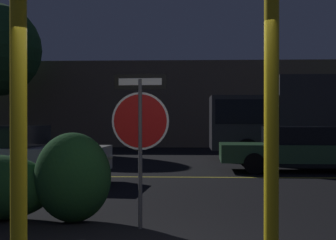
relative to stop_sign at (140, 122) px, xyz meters
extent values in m
cube|color=gold|center=(0.22, 5.79, -1.54)|extent=(42.55, 0.12, 0.01)
cylinder|color=#4C4C51|center=(0.00, 0.00, -0.47)|extent=(0.06, 0.06, 2.16)
cylinder|color=white|center=(0.00, 0.00, 0.01)|extent=(0.83, 0.06, 0.83)
cylinder|color=#B71414|center=(0.00, 0.00, 0.01)|extent=(0.77, 0.07, 0.77)
cube|color=black|center=(0.00, 0.00, 0.57)|extent=(0.76, 0.07, 0.22)
cube|color=white|center=(0.00, 0.00, 0.57)|extent=(0.63, 0.07, 0.10)
cylinder|color=yellow|center=(-1.01, -2.10, 0.17)|extent=(0.17, 0.17, 3.43)
cylinder|color=yellow|center=(1.46, -2.35, 0.04)|extent=(0.14, 0.14, 3.17)
ellipsoid|color=#19421E|center=(-1.08, 0.37, -0.86)|extent=(1.18, 0.83, 1.38)
cube|color=silver|center=(-3.72, 4.49, -0.95)|extent=(4.95, 2.25, 0.59)
cube|color=black|center=(-3.87, 4.51, -0.40)|extent=(2.06, 1.73, 0.51)
cylinder|color=black|center=(-2.16, 5.22, -1.24)|extent=(0.62, 0.26, 0.60)
cylinder|color=black|center=(-2.32, 3.49, -1.24)|extent=(0.62, 0.26, 0.60)
sphere|color=#F4EFCC|center=(-1.25, 4.83, -0.92)|extent=(0.14, 0.14, 0.14)
sphere|color=#F4EFCC|center=(-1.36, 3.71, -0.92)|extent=(0.14, 0.14, 0.14)
cube|color=#335B38|center=(4.08, 7.28, -0.99)|extent=(4.91, 1.78, 0.52)
cube|color=black|center=(3.94, 7.28, -0.47)|extent=(1.98, 1.47, 0.51)
cylinder|color=black|center=(2.60, 8.11, -1.24)|extent=(0.61, 0.22, 0.60)
cylinder|color=black|center=(2.55, 6.53, -1.24)|extent=(0.61, 0.22, 0.60)
cube|color=#2D2D33|center=(2.74, 11.12, -0.14)|extent=(2.40, 2.10, 2.01)
cube|color=black|center=(2.74, 11.12, 0.26)|extent=(2.16, 2.15, 0.88)
cube|color=#2D2D33|center=(5.89, 11.12, 0.22)|extent=(3.91, 2.24, 2.73)
cylinder|color=black|center=(2.80, 10.05, -1.12)|extent=(0.84, 0.28, 0.84)
cylinder|color=black|center=(2.80, 12.20, -1.12)|extent=(0.84, 0.28, 0.84)
cylinder|color=black|center=(6.58, 12.19, -1.12)|extent=(0.84, 0.28, 0.84)
cube|color=#6B5B4C|center=(-1.06, 20.41, 0.76)|extent=(28.22, 4.86, 4.62)
camera|label=1|loc=(0.69, -6.70, 0.07)|focal=50.00mm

